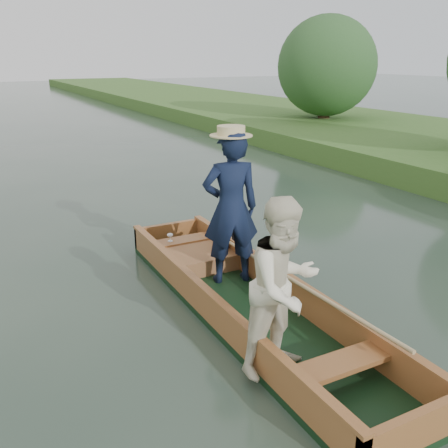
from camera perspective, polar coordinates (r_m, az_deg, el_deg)
name	(u,v)px	position (r m, az deg, el deg)	size (l,w,h in m)	color
ground	(248,315)	(5.96, 2.73, -10.35)	(120.00, 120.00, 0.00)	#283D30
trees_far	(124,74)	(13.45, -11.34, 16.43)	(22.83, 15.34, 4.49)	#47331E
punt	(248,264)	(5.60, 2.79, -4.64)	(1.37, 5.00, 2.08)	black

